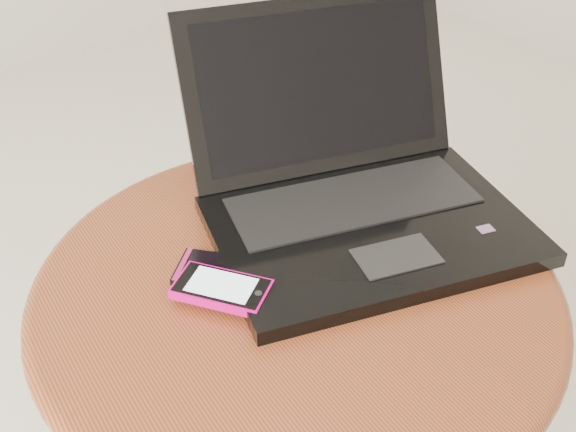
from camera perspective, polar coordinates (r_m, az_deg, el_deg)
table at (r=0.94m, az=0.63°, el=-10.07°), size 0.65×0.65×0.52m
laptop at (r=0.95m, az=5.35°, el=2.44°), size 0.47×0.46×0.25m
phone_black at (r=0.87m, az=-5.04°, el=-4.59°), size 0.13×0.13×0.01m
phone_pink at (r=0.83m, az=-5.35°, el=-5.84°), size 0.11×0.12×0.01m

